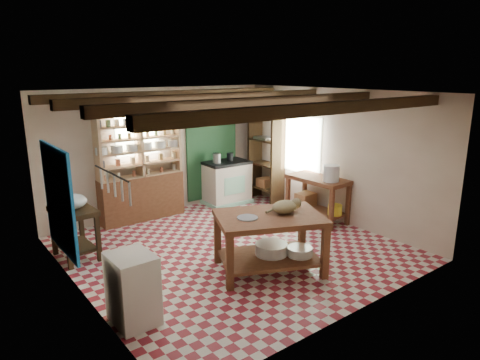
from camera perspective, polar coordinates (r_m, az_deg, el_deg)
floor at (r=7.33m, az=-0.99°, el=-9.19°), size 5.00×5.00×0.02m
ceiling at (r=6.73m, az=-1.09°, el=11.63°), size 5.00×5.00×0.02m
wall_back at (r=9.01m, az=-10.54°, el=3.78°), size 5.00×0.04×2.60m
wall_front at (r=5.20m, az=15.61°, el=-4.39°), size 5.00×0.04×2.60m
wall_left at (r=5.84m, az=-21.20°, el=-2.76°), size 0.04×5.00×2.60m
wall_right at (r=8.60m, az=12.51°, el=3.18°), size 0.04×5.00×2.60m
ceiling_beams at (r=6.73m, az=-1.08°, el=10.61°), size 5.00×3.80×0.15m
blue_wall_patch at (r=6.74m, az=-23.01°, el=-2.49°), size 0.04×1.40×1.60m
green_wall_patch at (r=9.61m, az=-3.79°, el=4.35°), size 1.30×0.04×2.30m
window_back at (r=8.71m, az=-13.54°, el=5.93°), size 0.90×0.02×0.80m
window_right at (r=9.23m, az=7.73°, el=4.78°), size 0.02×1.30×1.20m
utensil_rail at (r=4.63m, az=-16.74°, el=-0.57°), size 0.06×0.90×0.28m
pot_rack at (r=9.14m, az=-2.40°, el=9.73°), size 0.86×0.12×0.36m
shelving_unit at (r=8.65m, az=-13.15°, el=1.84°), size 1.70×0.34×2.20m
tall_rack at (r=9.74m, az=3.49°, el=3.00°), size 0.40×0.86×2.00m
work_table at (r=6.44m, az=3.92°, el=-8.38°), size 1.82×1.56×0.87m
stove at (r=9.61m, az=-1.81°, el=-0.31°), size 1.01×0.70×0.97m
prep_table at (r=7.33m, az=-21.12°, el=-6.65°), size 0.60×0.85×0.83m
white_cabinet at (r=5.35m, az=-14.12°, el=-13.89°), size 0.48×0.58×0.86m
right_counter at (r=8.64m, az=10.24°, el=-2.50°), size 0.66×1.26×0.89m
cat at (r=6.37m, az=6.01°, el=-3.58°), size 0.48×0.41×0.19m
steel_tray at (r=6.14m, az=1.00°, el=-5.05°), size 0.40×0.40×0.02m
basin_large at (r=6.54m, az=4.19°, el=-9.14°), size 0.64×0.64×0.17m
basin_small at (r=6.55m, az=7.97°, el=-9.40°), size 0.50×0.50×0.13m
kettle_left at (r=9.35m, az=-3.12°, el=2.93°), size 0.18×0.18×0.20m
kettle_right at (r=9.54m, az=-1.34°, el=3.10°), size 0.15×0.15×0.18m
enamel_bowl at (r=7.16m, az=-21.50°, el=-2.69°), size 0.47×0.47×0.23m
white_bucket at (r=8.24m, az=12.05°, el=0.88°), size 0.32×0.32×0.31m
wicker_basket at (r=8.85m, az=8.74°, el=-2.55°), size 0.39×0.31×0.26m
yellow_tub at (r=8.41m, az=12.54°, el=-3.89°), size 0.28×0.28×0.20m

